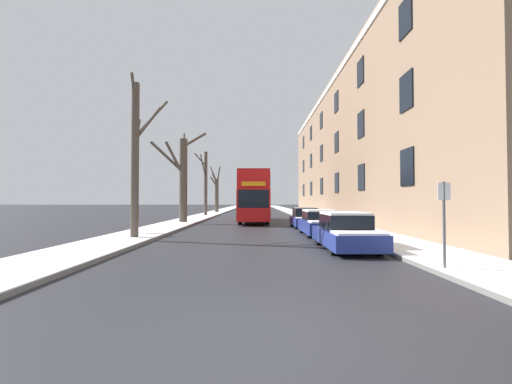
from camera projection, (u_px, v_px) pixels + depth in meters
ground_plane at (246, 337)px, 4.64m from camera, size 320.00×320.00×0.00m
sidewalk_left at (218, 211)px, 57.59m from camera, size 2.79×130.00×0.16m
sidewalk_right at (289, 211)px, 57.64m from camera, size 2.79×130.00×0.16m
terrace_facade_right at (372, 151)px, 34.32m from camera, size 9.10×48.59×13.69m
bare_tree_left_0 at (135, 155)px, 16.14m from camera, size 1.57×3.12×7.56m
bare_tree_left_1 at (181, 176)px, 27.71m from camera, size 4.21×3.24×7.80m
bare_tree_left_2 at (204, 182)px, 40.42m from camera, size 1.28×3.20×7.68m
bare_tree_left_3 at (215, 192)px, 51.93m from camera, size 2.07×3.14×7.24m
double_decker_bus at (253, 195)px, 30.23m from camera, size 2.49×11.48×4.21m
parked_car_0 at (344, 232)px, 13.08m from camera, size 1.82×4.52×1.41m
parked_car_1 at (318, 223)px, 18.42m from camera, size 1.80×4.58×1.37m
parked_car_2 at (304, 218)px, 23.92m from camera, size 1.76×4.23×1.39m
oncoming_van at (243, 206)px, 48.35m from camera, size 2.08×5.60×2.16m
pedestrian_left_sidewalk at (133, 217)px, 18.09m from camera, size 0.40×0.40×1.86m
street_sign_post at (442, 220)px, 8.71m from camera, size 0.32×0.07×2.35m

